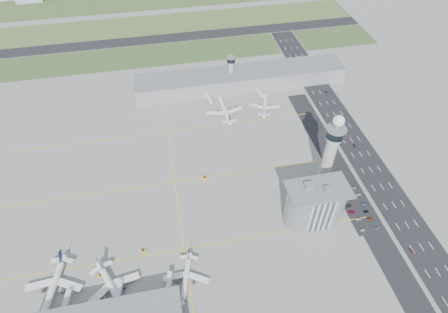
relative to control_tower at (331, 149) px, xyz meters
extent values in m
plane|color=gray|center=(-72.00, -8.00, -35.04)|extent=(1000.00, 1000.00, 0.00)
cube|color=#395327|center=(-92.00, 217.00, -35.00)|extent=(480.00, 50.00, 0.08)
cube|color=#4D6530|center=(-92.00, 292.00, -35.00)|extent=(480.00, 60.00, 0.08)
cube|color=black|center=(-92.00, 254.00, -34.98)|extent=(480.00, 22.00, 0.10)
cube|color=black|center=(43.00, -8.00, -34.99)|extent=(28.00, 500.00, 0.10)
cube|color=#9E9E99|center=(29.00, -8.00, -34.44)|extent=(0.60, 500.00, 1.20)
cube|color=#9E9E99|center=(57.00, -8.00, -34.44)|extent=(0.60, 500.00, 1.20)
cube|color=black|center=(18.00, -18.00, -35.00)|extent=(18.00, 260.00, 0.08)
cube|color=black|center=(16.00, -30.00, -34.99)|extent=(20.00, 44.00, 0.10)
cube|color=yellow|center=(-112.00, -38.00, -35.04)|extent=(260.00, 0.60, 0.01)
cube|color=yellow|center=(-112.00, 22.00, -35.04)|extent=(260.00, 0.60, 0.01)
cube|color=yellow|center=(-112.00, 82.00, -35.04)|extent=(260.00, 0.60, 0.01)
cube|color=yellow|center=(-112.00, 22.00, -35.04)|extent=(0.60, 260.00, 0.01)
cylinder|color=#ADAAA5|center=(0.00, 0.00, -11.04)|extent=(8.40, 8.40, 48.00)
cylinder|color=#ADAAA5|center=(0.00, 0.00, 10.96)|extent=(11.00, 11.00, 4.00)
cylinder|color=black|center=(0.00, 0.00, 14.96)|extent=(13.00, 13.00, 6.00)
cylinder|color=slate|center=(0.00, 0.00, 18.46)|extent=(14.00, 14.00, 1.00)
cylinder|color=#ADAAA5|center=(0.00, 0.00, 20.96)|extent=(1.60, 1.60, 5.00)
sphere|color=white|center=(0.00, 0.00, 25.46)|extent=(8.00, 8.00, 8.00)
cylinder|color=#ADAAA5|center=(-42.00, 142.00, -21.04)|extent=(5.00, 5.00, 28.00)
cylinder|color=black|center=(-42.00, 142.00, -6.04)|extent=(8.00, 8.00, 4.00)
cylinder|color=slate|center=(-42.00, 142.00, -3.54)|extent=(8.60, 8.60, 0.80)
cube|color=#B2B2B7|center=(-20.00, -30.00, -20.04)|extent=(18.00, 24.00, 30.00)
cylinder|color=#B2B2B7|center=(-29.00, -30.00, -20.04)|extent=(24.00, 24.00, 30.00)
cylinder|color=#B2B2B7|center=(-11.00, -30.00, -20.04)|extent=(24.00, 24.00, 30.00)
cube|color=slate|center=(-20.00, -30.00, -4.64)|extent=(42.00, 24.00, 0.80)
cube|color=slate|center=(-26.00, -27.00, -3.04)|extent=(6.00, 5.00, 3.00)
cube|color=slate|center=(-15.00, -32.00, -3.34)|extent=(5.00, 4.00, 2.40)
cube|color=gray|center=(-32.00, 140.00, -27.54)|extent=(210.00, 32.00, 15.00)
cube|color=slate|center=(-32.00, 140.00, -19.64)|extent=(210.00, 32.00, 0.80)
imported|color=silver|center=(10.68, -48.01, -34.40)|extent=(3.83, 1.66, 1.29)
imported|color=gray|center=(11.86, -39.03, -34.40)|extent=(4.01, 1.72, 1.29)
imported|color=#B20636|center=(9.93, -32.19, -34.43)|extent=(4.50, 2.30, 1.21)
imported|color=#28272D|center=(10.04, -26.50, -34.40)|extent=(4.54, 2.21, 1.27)
imported|color=navy|center=(10.84, -19.22, -34.43)|extent=(3.73, 1.78, 1.23)
imported|color=silver|center=(11.74, -13.42, -34.46)|extent=(3.63, 1.51, 1.17)
imported|color=gray|center=(20.89, -48.57, -34.49)|extent=(4.08, 2.04, 1.11)
imported|color=maroon|center=(20.03, -40.14, -34.43)|extent=(4.23, 1.77, 1.22)
imported|color=black|center=(20.04, -33.75, -34.44)|extent=(3.67, 1.83, 1.20)
imported|color=navy|center=(21.73, -27.56, -34.39)|extent=(3.96, 1.40, 1.30)
imported|color=silver|center=(21.39, -18.28, -34.50)|extent=(4.06, 2.16, 1.09)
imported|color=#99A3AC|center=(20.90, -11.72, -34.42)|extent=(4.29, 1.78, 1.24)
imported|color=maroon|center=(34.92, -69.21, -34.49)|extent=(1.60, 3.32, 1.09)
imported|color=black|center=(41.90, 31.78, -34.40)|extent=(1.96, 4.08, 1.29)
imported|color=navy|center=(49.07, 110.87, -34.39)|extent=(2.23, 4.73, 1.31)
imported|color=gray|center=(36.79, 170.10, -34.43)|extent=(2.03, 3.80, 1.23)
camera|label=1|loc=(-112.02, -172.53, 183.32)|focal=30.00mm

